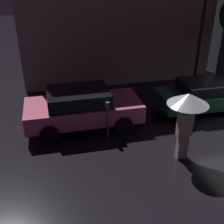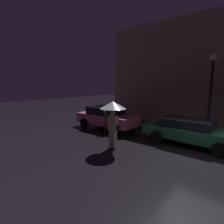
{
  "view_description": "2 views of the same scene",
  "coord_description": "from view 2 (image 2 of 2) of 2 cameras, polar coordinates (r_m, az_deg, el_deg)",
  "views": [
    {
      "loc": [
        -7.21,
        -7.97,
        5.41
      ],
      "look_at": [
        -5.33,
        -0.01,
        1.14
      ],
      "focal_mm": 45.0,
      "sensor_mm": 36.0,
      "label": 1
    },
    {
      "loc": [
        1.5,
        -7.53,
        3.0
      ],
      "look_at": [
        -4.75,
        0.12,
        1.39
      ],
      "focal_mm": 28.0,
      "sensor_mm": 36.0,
      "label": 2
    }
  ],
  "objects": [
    {
      "name": "parked_car_pink",
      "position": [
        11.9,
        -1.67,
        -1.59
      ],
      "size": [
        4.23,
        2.07,
        1.46
      ],
      "rotation": [
        0.0,
        0.0,
        0.0
      ],
      "color": "#DB6684",
      "rests_on": "ground"
    },
    {
      "name": "ground_plane",
      "position": [
        8.24,
        26.65,
        -13.13
      ],
      "size": [
        60.0,
        60.0,
        0.0
      ],
      "primitive_type": "plane",
      "color": "black"
    },
    {
      "name": "building_facade_left",
      "position": [
        14.96,
        19.49,
        11.56
      ],
      "size": [
        9.52,
        3.0,
        7.49
      ],
      "color": "gray",
      "rests_on": "ground"
    },
    {
      "name": "pedestrian_with_umbrella",
      "position": [
        7.94,
        0.31,
        0.45
      ],
      "size": [
        1.2,
        1.2,
        2.21
      ],
      "rotation": [
        0.0,
        0.0,
        0.01
      ],
      "color": "beige",
      "rests_on": "ground"
    },
    {
      "name": "street_lamp_near",
      "position": [
        11.2,
        29.74,
        8.84
      ],
      "size": [
        0.41,
        0.41,
        4.62
      ],
      "color": "black",
      "rests_on": "ground"
    },
    {
      "name": "parking_meter",
      "position": [
        10.65,
        -2.3,
        -2.48
      ],
      "size": [
        0.12,
        0.1,
        1.37
      ],
      "color": "#4C5154",
      "rests_on": "ground"
    },
    {
      "name": "parked_car_green",
      "position": [
        9.49,
        24.05,
        -5.62
      ],
      "size": [
        4.5,
        1.92,
        1.3
      ],
      "rotation": [
        0.0,
        0.0,
        -0.01
      ],
      "color": "#1E5638",
      "rests_on": "ground"
    }
  ]
}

